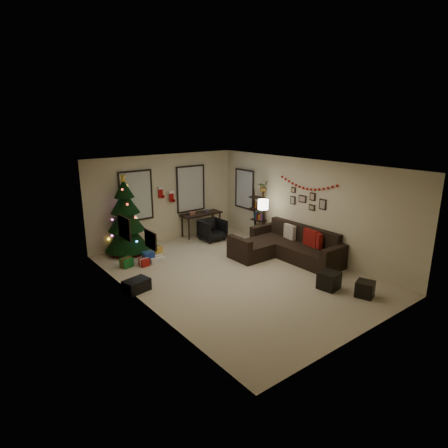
{
  "coord_description": "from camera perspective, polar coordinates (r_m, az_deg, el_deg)",
  "views": [
    {
      "loc": [
        -5.6,
        -6.77,
        3.77
      ],
      "look_at": [
        0.1,
        0.6,
        1.15
      ],
      "focal_mm": 30.46,
      "sensor_mm": 36.0,
      "label": 1
    }
  ],
  "objects": [
    {
      "name": "window_back_right",
      "position": [
        12.35,
        -5.05,
        5.3
      ],
      "size": [
        1.05,
        0.06,
        1.5
      ],
      "color": "#728CB2",
      "rests_on": "wall_back"
    },
    {
      "name": "wall_front",
      "position": [
        6.92,
        20.67,
        -5.83
      ],
      "size": [
        5.0,
        0.0,
        5.0
      ],
      "primitive_type": "plane",
      "rotation": [
        -1.57,
        0.0,
        0.0
      ],
      "color": "beige",
      "rests_on": "floor"
    },
    {
      "name": "stocking_left",
      "position": [
        11.78,
        -9.47,
        4.74
      ],
      "size": [
        0.2,
        0.05,
        0.36
      ],
      "color": "#990F0C",
      "rests_on": "wall_back"
    },
    {
      "name": "floor",
      "position": [
        9.55,
        1.74,
        -7.53
      ],
      "size": [
        7.0,
        7.0,
        0.0
      ],
      "primitive_type": "plane",
      "color": "#C5B695",
      "rests_on": "ground"
    },
    {
      "name": "stocking_right",
      "position": [
        11.9,
        -7.86,
        4.15
      ],
      "size": [
        0.2,
        0.05,
        0.36
      ],
      "color": "#990F0C",
      "rests_on": "wall_back"
    },
    {
      "name": "desk_chair",
      "position": [
        12.02,
        -1.76,
        -0.88
      ],
      "size": [
        0.67,
        0.63,
        0.68
      ],
      "primitive_type": "imported",
      "rotation": [
        0.0,
        0.0,
        0.02
      ],
      "color": "black",
      "rests_on": "floor"
    },
    {
      "name": "pillow_red_b",
      "position": [
        10.49,
        12.88,
        -2.05
      ],
      "size": [
        0.17,
        0.47,
        0.46
      ],
      "primitive_type": "cube",
      "rotation": [
        0.0,
        0.0,
        -0.1
      ],
      "color": "maroon",
      "rests_on": "sofa"
    },
    {
      "name": "gallery",
      "position": [
        10.72,
        12.39,
        3.51
      ],
      "size": [
        0.03,
        1.25,
        0.54
      ],
      "color": "black",
      "rests_on": "wall_right"
    },
    {
      "name": "garland",
      "position": [
        10.61,
        12.41,
        5.78
      ],
      "size": [
        0.08,
        1.9,
        0.3
      ],
      "primitive_type": null,
      "color": "#A5140C",
      "rests_on": "wall_right"
    },
    {
      "name": "bookshelf",
      "position": [
        11.93,
        5.26,
        1.16
      ],
      "size": [
        0.3,
        0.48,
        1.62
      ],
      "color": "black",
      "rests_on": "floor"
    },
    {
      "name": "christmas_tree",
      "position": [
        11.05,
        -14.48,
        0.49
      ],
      "size": [
        1.25,
        1.25,
        2.33
      ],
      "rotation": [
        0.0,
        0.0,
        -0.31
      ],
      "color": "black",
      "rests_on": "floor"
    },
    {
      "name": "window_back_left",
      "position": [
        11.46,
        -13.08,
        4.13
      ],
      "size": [
        1.05,
        0.06,
        1.5
      ],
      "color": "#728CB2",
      "rests_on": "wall_back"
    },
    {
      "name": "wall_left",
      "position": [
        7.82,
        -12.49,
        -2.68
      ],
      "size": [
        0.0,
        7.0,
        7.0
      ],
      "primitive_type": "plane",
      "rotation": [
        1.57,
        0.0,
        1.57
      ],
      "color": "beige",
      "rests_on": "floor"
    },
    {
      "name": "art_abstract",
      "position": [
        7.41,
        -10.96,
        -2.35
      ],
      "size": [
        0.04,
        0.45,
        0.35
      ],
      "color": "black",
      "rests_on": "wall_left"
    },
    {
      "name": "wall_back",
      "position": [
        11.94,
        -8.95,
        3.83
      ],
      "size": [
        5.0,
        0.0,
        5.0
      ],
      "primitive_type": "plane",
      "rotation": [
        1.57,
        0.0,
        0.0
      ],
      "color": "beige",
      "rests_on": "floor"
    },
    {
      "name": "ottoman_far",
      "position": [
        8.92,
        20.39,
        -9.13
      ],
      "size": [
        0.47,
        0.47,
        0.35
      ],
      "primitive_type": "cube",
      "rotation": [
        0.0,
        0.0,
        0.34
      ],
      "color": "black",
      "rests_on": "floor"
    },
    {
      "name": "pillow_red_a",
      "position": [
        10.37,
        13.78,
        -2.33
      ],
      "size": [
        0.26,
        0.42,
        0.41
      ],
      "primitive_type": "cube",
      "rotation": [
        0.0,
        0.0,
        -0.41
      ],
      "color": "maroon",
      "rests_on": "sofa"
    },
    {
      "name": "art_map",
      "position": [
        8.5,
        -14.75,
        -0.56
      ],
      "size": [
        0.04,
        0.6,
        0.5
      ],
      "color": "black",
      "rests_on": "wall_left"
    },
    {
      "name": "presents",
      "position": [
        10.5,
        -11.5,
        -5.0
      ],
      "size": [
        1.43,
        1.01,
        0.3
      ],
      "rotation": [
        0.0,
        0.0,
        -0.2
      ],
      "color": "navy",
      "rests_on": "floor"
    },
    {
      "name": "wall_right",
      "position": [
        10.82,
        12.09,
        2.44
      ],
      "size": [
        0.0,
        7.0,
        7.0
      ],
      "primitive_type": "plane",
      "rotation": [
        1.57,
        0.0,
        -1.57
      ],
      "color": "beige",
      "rests_on": "floor"
    },
    {
      "name": "ceiling",
      "position": [
        8.85,
        1.89,
        8.76
      ],
      "size": [
        7.0,
        7.0,
        0.0
      ],
      "primitive_type": "plane",
      "rotation": [
        3.14,
        0.0,
        0.0
      ],
      "color": "white",
      "rests_on": "floor"
    },
    {
      "name": "sofa",
      "position": [
        10.68,
        9.18,
        -3.54
      ],
      "size": [
        1.92,
        2.78,
        0.88
      ],
      "color": "black",
      "rests_on": "floor"
    },
    {
      "name": "pillow_cream",
      "position": [
        10.97,
        9.83,
        -1.16
      ],
      "size": [
        0.18,
        0.43,
        0.41
      ],
      "primitive_type": "cube",
      "rotation": [
        0.0,
        0.0,
        -0.16
      ],
      "color": "beige",
      "rests_on": "sofa"
    },
    {
      "name": "desk",
      "position": [
        12.46,
        -3.44,
        1.25
      ],
      "size": [
        1.39,
        0.5,
        0.75
      ],
      "color": "black",
      "rests_on": "floor"
    },
    {
      "name": "storage_bin",
      "position": [
        8.83,
        -12.99,
        -8.97
      ],
      "size": [
        0.62,
        0.47,
        0.28
      ],
      "primitive_type": "cube",
      "rotation": [
        0.0,
        0.0,
        0.2
      ],
      "color": "black",
      "rests_on": "floor"
    },
    {
      "name": "potted_plant",
      "position": [
        11.61,
        5.89,
        5.85
      ],
      "size": [
        0.51,
        0.47,
        0.47
      ],
      "primitive_type": "imported",
      "rotation": [
        0.0,
        0.0,
        0.29
      ],
      "color": "#4C4C4C",
      "rests_on": "bookshelf"
    },
    {
      "name": "ottoman_near",
      "position": [
        9.04,
        15.47,
        -8.15
      ],
      "size": [
        0.47,
        0.47,
        0.4
      ],
      "primitive_type": "cube",
      "rotation": [
        0.0,
        0.0,
        0.14
      ],
      "color": "black",
      "rests_on": "floor"
    },
    {
      "name": "floor_lamp",
      "position": [
        11.21,
        5.89,
        2.46
      ],
      "size": [
        0.31,
        0.31,
        1.46
      ],
      "rotation": [
        0.0,
        0.0,
        0.38
      ],
      "color": "black",
      "rests_on": "floor"
    },
    {
      "name": "window_right_wall",
      "position": [
        12.53,
        3.13,
        5.25
      ],
      "size": [
        0.06,
        0.9,
        1.3
      ],
      "color": "#728CB2",
      "rests_on": "wall_right"
    }
  ]
}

